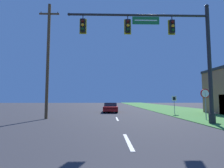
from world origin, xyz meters
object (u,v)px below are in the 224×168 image
object	(u,v)px
car_ahead	(110,107)
route_sign_post	(174,101)
signal_mast	(171,47)
stop_sign	(205,97)
utility_pole_near	(48,58)

from	to	relation	value
car_ahead	route_sign_post	size ratio (longest dim) A/B	2.30
route_sign_post	signal_mast	bearing A→B (deg)	-111.66
signal_mast	route_sign_post	size ratio (longest dim) A/B	5.08
stop_sign	car_ahead	bearing A→B (deg)	129.67
car_ahead	utility_pole_near	size ratio (longest dim) A/B	0.45
car_ahead	stop_sign	size ratio (longest dim) A/B	1.86
car_ahead	utility_pole_near	bearing A→B (deg)	-125.84
signal_mast	utility_pole_near	xyz separation A→B (m)	(-9.83, 3.40, -0.08)
route_sign_post	utility_pole_near	size ratio (longest dim) A/B	0.20
signal_mast	car_ahead	xyz separation A→B (m)	(-4.12, 11.31, -4.80)
route_sign_post	utility_pole_near	distance (m)	14.11
stop_sign	route_sign_post	xyz separation A→B (m)	(-0.44, 5.58, -0.34)
car_ahead	utility_pole_near	distance (m)	10.84
car_ahead	route_sign_post	bearing A→B (deg)	-26.66
signal_mast	car_ahead	bearing A→B (deg)	110.00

